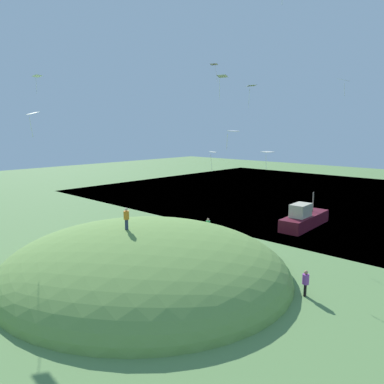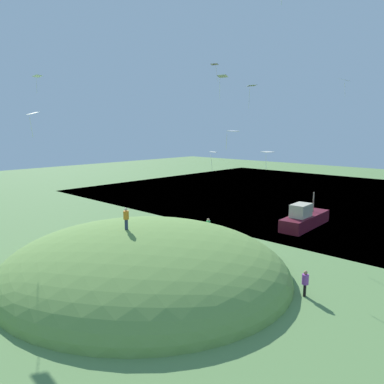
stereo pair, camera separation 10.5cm
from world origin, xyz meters
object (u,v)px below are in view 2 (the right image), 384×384
object	(u,v)px
person_on_hilltop	(305,280)
kite_2	(33,114)
kite_4	(268,153)
kite_7	(251,87)
kite_9	(222,78)
kite_8	(37,77)
person_with_child	(208,225)
kite_1	(344,80)
person_walking_path	(126,216)
kite_6	(215,65)
boat_on_lake	(304,219)
kite_5	(213,153)
kite_3	(232,132)

from	to	relation	value
person_on_hilltop	kite_2	distance (m)	24.44
kite_2	kite_4	world-z (taller)	kite_2
kite_4	person_on_hilltop	bearing A→B (deg)	50.34
kite_2	kite_4	bearing A→B (deg)	131.05
kite_7	kite_9	world-z (taller)	kite_9
person_on_hilltop	kite_7	distance (m)	18.99
kite_2	kite_8	world-z (taller)	kite_8
person_with_child	person_on_hilltop	world-z (taller)	person_with_child
kite_1	kite_8	xyz separation A→B (m)	(20.91, -18.70, -0.02)
person_walking_path	kite_9	distance (m)	17.11
person_walking_path	kite_6	bearing A→B (deg)	-104.56
kite_2	kite_1	bearing A→B (deg)	144.06
person_with_child	person_on_hilltop	xyz separation A→B (m)	(6.12, 13.35, -0.05)
kite_1	kite_6	bearing A→B (deg)	-93.83
kite_2	kite_7	size ratio (longest dim) A/B	0.98
person_with_child	kite_6	size ratio (longest dim) A/B	0.80
kite_1	kite_9	size ratio (longest dim) A/B	0.71
person_with_child	kite_8	distance (m)	20.70
person_on_hilltop	person_walking_path	bearing A→B (deg)	-74.38
boat_on_lake	kite_5	size ratio (longest dim) A/B	3.91
kite_7	person_on_hilltop	bearing A→B (deg)	50.11
boat_on_lake	kite_4	world-z (taller)	kite_4
kite_4	kite_8	world-z (taller)	kite_8
person_walking_path	person_with_child	size ratio (longest dim) A/B	0.90
person_walking_path	kite_3	size ratio (longest dim) A/B	1.41
person_on_hilltop	kite_4	xyz separation A→B (m)	(-5.19, -6.27, 7.53)
person_walking_path	kite_6	distance (m)	27.80
boat_on_lake	person_walking_path	xyz separation A→B (m)	(21.16, -3.23, 3.45)
kite_3	kite_6	size ratio (longest dim) A/B	0.51
kite_3	kite_5	bearing A→B (deg)	-136.18
kite_1	kite_5	distance (m)	14.42
person_on_hilltop	kite_3	world-z (taller)	kite_3
boat_on_lake	kite_4	size ratio (longest dim) A/B	5.84
kite_4	kite_6	distance (m)	21.03
kite_3	kite_9	size ratio (longest dim) A/B	0.49
kite_3	kite_7	bearing A→B (deg)	-150.03
person_on_hilltop	kite_3	xyz separation A→B (m)	(3.14, -3.57, 9.22)
boat_on_lake	person_with_child	bearing A→B (deg)	-33.09
kite_9	person_on_hilltop	bearing A→B (deg)	59.81
kite_8	person_with_child	bearing A→B (deg)	140.66
kite_9	kite_7	bearing A→B (deg)	113.94
boat_on_lake	kite_7	world-z (taller)	kite_7
kite_3	kite_4	bearing A→B (deg)	-162.08
kite_5	kite_9	xyz separation A→B (m)	(1.77, 2.55, 7.35)
kite_4	kite_8	xyz separation A→B (m)	(10.95, -16.82, 6.39)
person_with_child	kite_2	bearing A→B (deg)	-71.62
boat_on_lake	kite_9	distance (m)	17.30
boat_on_lake	kite_9	size ratio (longest dim) A/B	3.61
boat_on_lake	person_with_child	size ratio (longest dim) A/B	4.75
kite_9	kite_8	bearing A→B (deg)	-37.25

